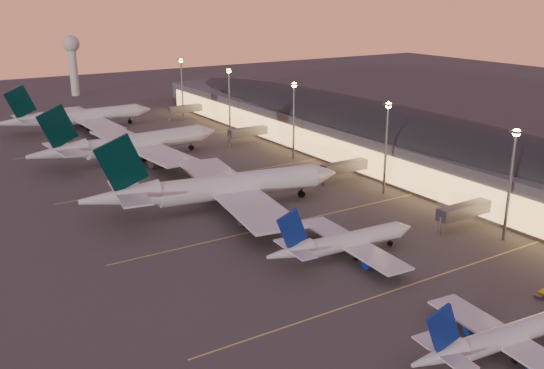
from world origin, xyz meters
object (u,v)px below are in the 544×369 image
Objects in this scene: airliner_wide_near at (218,188)px; airliner_wide_mid at (130,144)px; airliner_narrow_north at (344,242)px; airliner_wide_far at (79,117)px; airliner_narrow_south at (499,339)px; radar_tower at (72,55)px; baggage_tug_b at (543,294)px.

airliner_wide_near reaches higher than airliner_wide_mid.
airliner_wide_far reaches higher than airliner_narrow_north.
airliner_wide_far is (-8.58, 199.79, 2.12)m from airliner_narrow_south.
airliner_wide_near is 1.10× the size of airliner_wide_far.
airliner_narrow_south is 290.71m from radar_tower.
radar_tower is (14.29, 289.75, 18.78)m from airliner_narrow_south.
airliner_narrow_south is 41.99m from airliner_narrow_north.
airliner_wide_near is 59.03m from airliner_wide_mid.
airliner_wide_far is at bearing 95.43° from baggage_tug_b.
airliner_narrow_north is 100.78m from airliner_wide_mid.
airliner_narrow_north reaches higher than baggage_tug_b.
airliner_wide_far is at bearing 97.96° from airliner_narrow_north.
radar_tower is 8.76× the size of baggage_tug_b.
airliner_wide_mid reaches higher than airliner_narrow_north.
airliner_wide_mid reaches higher than baggage_tug_b.
airliner_wide_mid is 18.13× the size of baggage_tug_b.
airliner_wide_near is (-4.88, 83.05, 2.62)m from airliner_narrow_south.
baggage_tug_b is (30.87, -133.91, -5.05)m from airliner_wide_mid.
airliner_narrow_north is 42.08m from airliner_wide_near.
airliner_wide_mid is at bearing -98.35° from radar_tower.
airliner_wide_near is 1.03× the size of airliner_wide_mid.
radar_tower is (21.68, 147.73, 16.33)m from airliner_wide_mid.
airliner_wide_near is at bearing -92.51° from airliner_wide_mid.
airliner_wide_mid is 2.07× the size of radar_tower.
baggage_tug_b is at bearing -55.58° from airliner_narrow_north.
airliner_wide_far reaches higher than baggage_tug_b.
airliner_narrow_south is at bearing -164.99° from baggage_tug_b.
radar_tower is at bearing 91.11° from airliner_narrow_north.
airliner_narrow_south is 24.98m from baggage_tug_b.
baggage_tug_b is (28.36, -74.93, -5.22)m from airliner_wide_near.
airliner_wide_near is 116.80m from airliner_wide_far.
airliner_narrow_south is at bearing -77.79° from airliner_wide_near.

